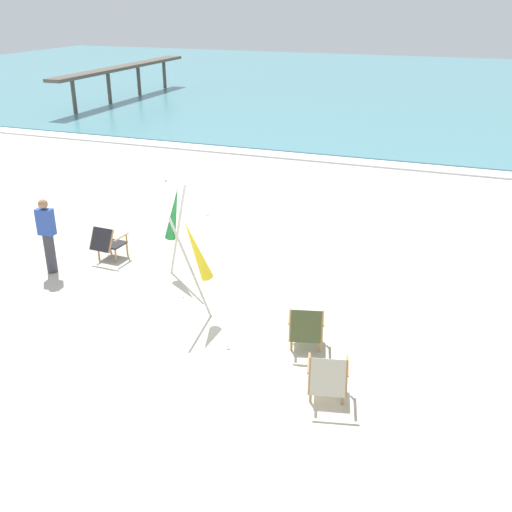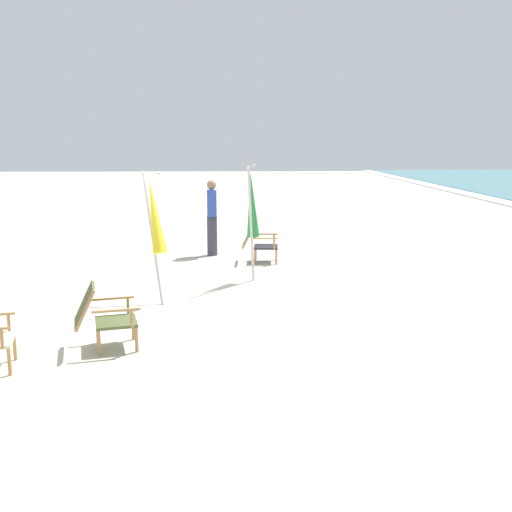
{
  "view_description": "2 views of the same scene",
  "coord_description": "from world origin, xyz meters",
  "px_view_note": "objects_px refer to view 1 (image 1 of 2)",
  "views": [
    {
      "loc": [
        4.34,
        -8.68,
        5.47
      ],
      "look_at": [
        0.67,
        1.28,
        0.82
      ],
      "focal_mm": 42.0,
      "sensor_mm": 36.0,
      "label": 1
    },
    {
      "loc": [
        9.07,
        1.25,
        2.46
      ],
      "look_at": [
        0.33,
        1.55,
        0.77
      ],
      "focal_mm": 42.0,
      "sensor_mm": 36.0,
      "label": 2
    }
  ],
  "objects_px": {
    "umbrella_furled_yellow": "(196,251)",
    "beach_chair_front_right": "(328,377)",
    "beach_chair_front_left": "(306,327)",
    "umbrella_furled_green": "(174,214)",
    "person_near_chairs": "(48,235)",
    "beach_chair_mid_center": "(107,242)"
  },
  "relations": [
    {
      "from": "umbrella_furled_yellow",
      "to": "beach_chair_front_right",
      "type": "bearing_deg",
      "value": -29.73
    },
    {
      "from": "beach_chair_front_left",
      "to": "umbrella_furled_yellow",
      "type": "relative_size",
      "value": 0.42
    },
    {
      "from": "beach_chair_front_right",
      "to": "umbrella_furled_green",
      "type": "height_order",
      "value": "umbrella_furled_green"
    },
    {
      "from": "umbrella_furled_yellow",
      "to": "person_near_chairs",
      "type": "relative_size",
      "value": 1.25
    },
    {
      "from": "umbrella_furled_yellow",
      "to": "person_near_chairs",
      "type": "height_order",
      "value": "umbrella_furled_yellow"
    },
    {
      "from": "beach_chair_front_left",
      "to": "person_near_chairs",
      "type": "xyz_separation_m",
      "value": [
        -5.95,
        1.09,
        0.41
      ]
    },
    {
      "from": "person_near_chairs",
      "to": "beach_chair_front_right",
      "type": "bearing_deg",
      "value": -19.38
    },
    {
      "from": "beach_chair_front_right",
      "to": "person_near_chairs",
      "type": "bearing_deg",
      "value": 160.62
    },
    {
      "from": "beach_chair_front_left",
      "to": "umbrella_furled_yellow",
      "type": "distance_m",
      "value": 2.35
    },
    {
      "from": "beach_chair_front_right",
      "to": "umbrella_furled_green",
      "type": "xyz_separation_m",
      "value": [
        -4.03,
        3.12,
        0.93
      ]
    },
    {
      "from": "beach_chair_front_left",
      "to": "umbrella_furled_green",
      "type": "bearing_deg",
      "value": 150.73
    },
    {
      "from": "beach_chair_mid_center",
      "to": "umbrella_furled_yellow",
      "type": "bearing_deg",
      "value": -29.19
    },
    {
      "from": "beach_chair_mid_center",
      "to": "umbrella_furled_green",
      "type": "height_order",
      "value": "umbrella_furled_green"
    },
    {
      "from": "beach_chair_front_right",
      "to": "umbrella_furled_green",
      "type": "distance_m",
      "value": 5.18
    },
    {
      "from": "umbrella_furled_green",
      "to": "person_near_chairs",
      "type": "bearing_deg",
      "value": -162.95
    },
    {
      "from": "beach_chair_front_left",
      "to": "umbrella_furled_green",
      "type": "distance_m",
      "value": 3.96
    },
    {
      "from": "beach_chair_front_left",
      "to": "umbrella_furled_green",
      "type": "height_order",
      "value": "umbrella_furled_green"
    },
    {
      "from": "umbrella_furled_yellow",
      "to": "beach_chair_front_left",
      "type": "bearing_deg",
      "value": -9.82
    },
    {
      "from": "umbrella_furled_yellow",
      "to": "person_near_chairs",
      "type": "xyz_separation_m",
      "value": [
        -3.8,
        0.72,
        -0.49
      ]
    },
    {
      "from": "umbrella_furled_green",
      "to": "person_near_chairs",
      "type": "distance_m",
      "value": 2.75
    },
    {
      "from": "beach_chair_mid_center",
      "to": "umbrella_furled_green",
      "type": "distance_m",
      "value": 2.04
    },
    {
      "from": "umbrella_furled_green",
      "to": "umbrella_furled_yellow",
      "type": "relative_size",
      "value": 1.02
    }
  ]
}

